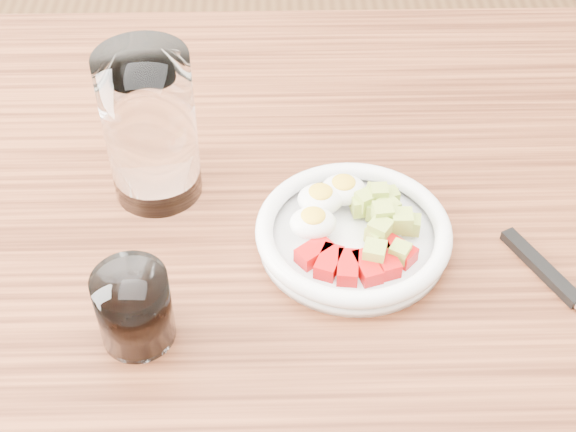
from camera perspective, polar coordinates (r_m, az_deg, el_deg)
The scene contains 5 objects.
dining_table at distance 0.88m, azimuth 0.67°, elevation -6.51°, with size 1.50×0.90×0.77m.
bowl at distance 0.80m, azimuth 4.60°, elevation -1.02°, with size 0.19×0.19×0.05m.
fork at distance 0.80m, azimuth 18.87°, elevation -4.80°, with size 0.11×0.20×0.01m.
water_glass at distance 0.82m, azimuth -9.77°, elevation 6.23°, with size 0.09×0.09×0.17m, color white.
coffee_glass at distance 0.72m, azimuth -10.88°, elevation -6.46°, with size 0.07×0.07×0.08m.
Camera 1 is at (-0.02, -0.55, 1.36)m, focal length 50.00 mm.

